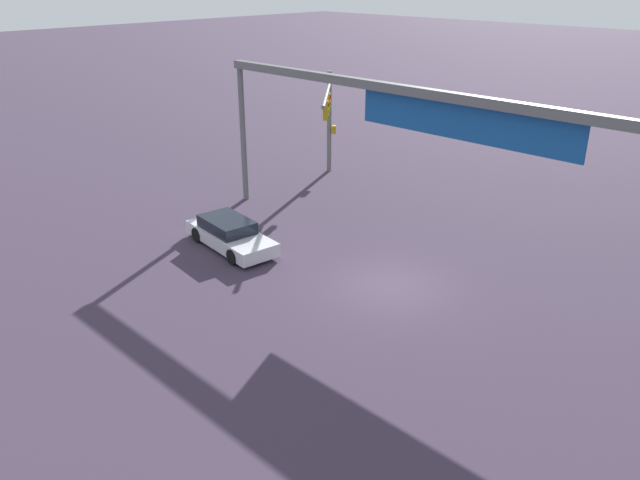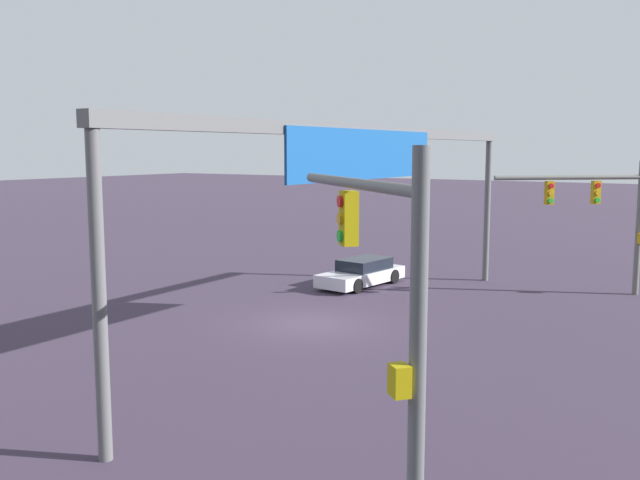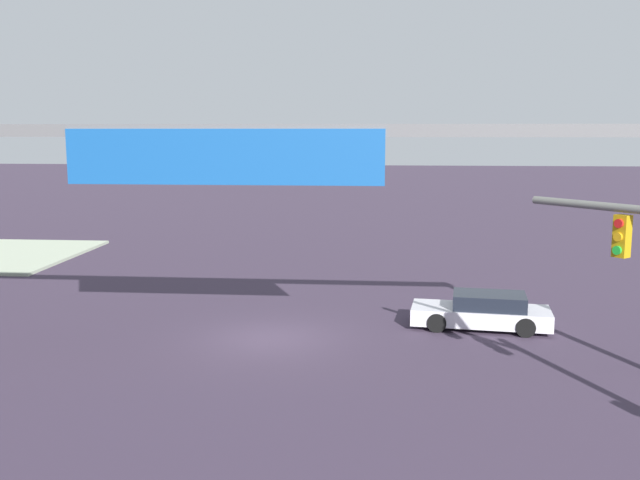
{
  "view_description": "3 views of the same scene",
  "coord_description": "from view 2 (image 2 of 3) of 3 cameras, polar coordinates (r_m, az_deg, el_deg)",
  "views": [
    {
      "loc": [
        12.48,
        -16.43,
        10.76
      ],
      "look_at": [
        -2.14,
        -1.49,
        1.67
      ],
      "focal_mm": 35.09,
      "sensor_mm": 36.0,
      "label": 1
    },
    {
      "loc": [
        19.89,
        12.93,
        6.08
      ],
      "look_at": [
        -2.55,
        -1.31,
        2.61
      ],
      "focal_mm": 38.79,
      "sensor_mm": 36.0,
      "label": 2
    },
    {
      "loc": [
        -3.5,
        21.68,
        6.66
      ],
      "look_at": [
        -1.65,
        0.49,
        3.34
      ],
      "focal_mm": 39.4,
      "sensor_mm": 36.0,
      "label": 3
    }
  ],
  "objects": [
    {
      "name": "ground_plane",
      "position": [
        24.49,
        -0.63,
        -6.93
      ],
      "size": [
        230.39,
        230.39,
        0.0
      ],
      "primitive_type": "plane",
      "color": "#3C3043"
    },
    {
      "name": "traffic_signal_near_corner",
      "position": [
        10.4,
        5.56,
        -4.35
      ],
      "size": [
        3.88,
        4.14,
        6.15
      ],
      "rotation": [
        0.0,
        0.0,
        -2.28
      ],
      "color": "slate",
      "rests_on": "ground"
    },
    {
      "name": "traffic_signal_opposite_side",
      "position": [
        30.89,
        22.46,
        2.57
      ],
      "size": [
        4.41,
        5.28,
        5.65
      ],
      "rotation": [
        0.0,
        0.0,
        -0.86
      ],
      "color": "slate",
      "rests_on": "ground"
    },
    {
      "name": "overhead_sign_gantry",
      "position": [
        22.32,
        4.39,
        6.68
      ],
      "size": [
        22.8,
        0.43,
        6.83
      ],
      "color": "slate",
      "rests_on": "ground"
    },
    {
      "name": "sedan_car_approaching",
      "position": [
        31.2,
        3.48,
        -2.73
      ],
      "size": [
        4.79,
        2.28,
        1.21
      ],
      "rotation": [
        0.0,
        0.0,
        -0.12
      ],
      "color": "silver",
      "rests_on": "ground"
    }
  ]
}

